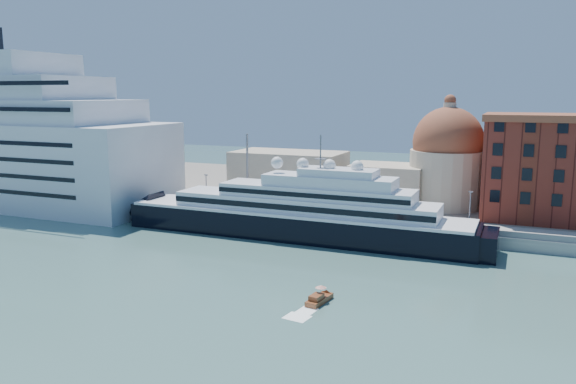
% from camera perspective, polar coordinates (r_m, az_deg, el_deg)
% --- Properties ---
extents(ground, '(400.00, 400.00, 0.00)m').
position_cam_1_polar(ground, '(96.01, -2.29, -7.98)').
color(ground, '#345A55').
rests_on(ground, ground).
extents(quay, '(180.00, 10.00, 2.50)m').
position_cam_1_polar(quay, '(126.19, 4.26, -3.04)').
color(quay, gray).
rests_on(quay, ground).
extents(land, '(260.00, 72.00, 2.00)m').
position_cam_1_polar(land, '(164.89, 8.81, -0.14)').
color(land, slate).
rests_on(land, ground).
extents(quay_fence, '(180.00, 0.10, 1.20)m').
position_cam_1_polar(quay_fence, '(121.63, 3.60, -2.63)').
color(quay_fence, slate).
rests_on(quay_fence, quay).
extents(superyacht, '(84.00, 11.65, 25.10)m').
position_cam_1_polar(superyacht, '(117.72, -0.42, -2.42)').
color(superyacht, black).
rests_on(superyacht, ground).
extents(service_barge, '(14.14, 8.51, 3.02)m').
position_cam_1_polar(service_barge, '(139.97, -18.33, -2.39)').
color(service_barge, white).
rests_on(service_barge, ground).
extents(water_taxi, '(2.59, 5.66, 2.59)m').
position_cam_1_polar(water_taxi, '(81.80, 3.16, -10.77)').
color(water_taxi, brown).
rests_on(water_taxi, ground).
extents(church, '(66.00, 18.00, 25.50)m').
position_cam_1_polar(church, '(145.31, 9.69, 2.43)').
color(church, beige).
rests_on(church, land).
extents(lamp_posts, '(120.80, 2.40, 18.00)m').
position_cam_1_polar(lamp_posts, '(127.50, -1.34, 1.05)').
color(lamp_posts, slate).
rests_on(lamp_posts, quay).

